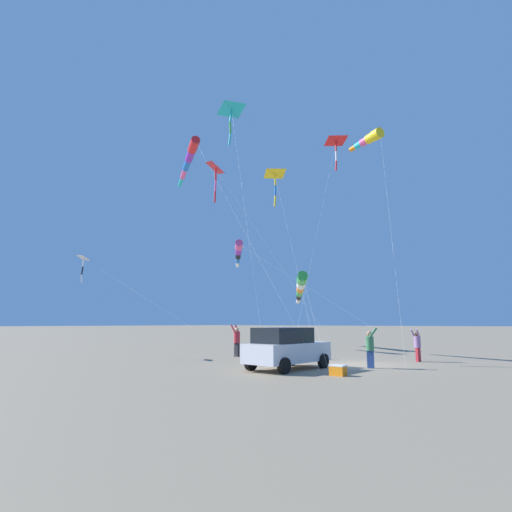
# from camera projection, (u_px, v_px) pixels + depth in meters

# --- Properties ---
(ground_plane) EXTENTS (600.00, 600.00, 0.00)m
(ground_plane) POSITION_uv_depth(u_px,v_px,m) (355.00, 364.00, 20.59)
(ground_plane) COLOR gray
(parked_car) EXTENTS (2.23, 4.38, 1.85)m
(parked_car) POSITION_uv_depth(u_px,v_px,m) (286.00, 348.00, 18.44)
(parked_car) COLOR silver
(parked_car) RESTS_ON ground_plane
(cooler_box) EXTENTS (0.62, 0.42, 0.42)m
(cooler_box) POSITION_uv_depth(u_px,v_px,m) (338.00, 370.00, 16.15)
(cooler_box) COLOR orange
(cooler_box) RESTS_ON ground_plane
(person_adult_flyer) EXTENTS (0.59, 0.47, 1.95)m
(person_adult_flyer) POSITION_uv_depth(u_px,v_px,m) (237.00, 339.00, 25.43)
(person_adult_flyer) COLOR #232328
(person_adult_flyer) RESTS_ON ground_plane
(person_child_green_jacket) EXTENTS (0.64, 0.55, 1.85)m
(person_child_green_jacket) POSITION_uv_depth(u_px,v_px,m) (370.00, 346.00, 18.99)
(person_child_green_jacket) COLOR #335199
(person_child_green_jacket) RESTS_ON ground_plane
(person_child_grey_jacket) EXTENTS (0.46, 0.57, 1.74)m
(person_child_grey_jacket) POSITION_uv_depth(u_px,v_px,m) (417.00, 344.00, 22.16)
(person_child_grey_jacket) COLOR #B72833
(person_child_grey_jacket) RESTS_ON ground_plane
(person_bystander_far) EXTENTS (0.51, 0.46, 1.42)m
(person_bystander_far) POSITION_uv_depth(u_px,v_px,m) (302.00, 345.00, 23.64)
(person_bystander_far) COLOR #8E6B9E
(person_bystander_far) RESTS_ON ground_plane
(kite_windsock_small_distant) EXTENTS (13.44, 17.99, 6.15)m
(kite_windsock_small_distant) POSITION_uv_depth(u_px,v_px,m) (301.00, 286.00, 34.69)
(kite_windsock_small_distant) COLOR green
(kite_windsock_small_distant) RESTS_ON ground_plane
(kite_windsock_striped_overhead) EXTENTS (6.11, 7.67, 15.90)m
(kite_windsock_striped_overhead) POSITION_uv_depth(u_px,v_px,m) (369.00, 139.00, 30.18)
(kite_windsock_striped_overhead) COLOR yellow
(kite_windsock_striped_overhead) RESTS_ON ground_plane
(kite_windsock_checkered_midright) EXTENTS (15.25, 3.29, 8.38)m
(kite_windsock_checkered_midright) POSITION_uv_depth(u_px,v_px,m) (239.00, 252.00, 32.43)
(kite_windsock_checkered_midright) COLOR #EF4C93
(kite_windsock_checkered_midright) RESTS_ON ground_plane
(kite_delta_white_trailing) EXTENTS (11.17, 10.97, 15.42)m
(kite_delta_white_trailing) POSITION_uv_depth(u_px,v_px,m) (275.00, 174.00, 35.87)
(kite_delta_white_trailing) COLOR yellow
(kite_delta_white_trailing) RESTS_ON ground_plane
(kite_delta_magenta_far_left) EXTENTS (7.87, 3.10, 11.67)m
(kite_delta_magenta_far_left) POSITION_uv_depth(u_px,v_px,m) (216.00, 168.00, 24.50)
(kite_delta_magenta_far_left) COLOR red
(kite_delta_magenta_far_left) RESTS_ON ground_plane
(kite_delta_long_streamer_right) EXTENTS (7.64, 5.01, 19.31)m
(kite_delta_long_streamer_right) POSITION_uv_depth(u_px,v_px,m) (232.00, 110.00, 32.51)
(kite_delta_long_streamer_right) COLOR #1EB7C6
(kite_delta_long_streamer_right) RESTS_ON ground_plane
(kite_delta_rainbow_low_near) EXTENTS (2.37, 9.60, 16.90)m
(kite_delta_rainbow_low_near) POSITION_uv_depth(u_px,v_px,m) (336.00, 141.00, 32.90)
(kite_delta_rainbow_low_near) COLOR red
(kite_delta_rainbow_low_near) RESTS_ON ground_plane
(kite_windsock_orange_high_right) EXTENTS (16.11, 5.57, 14.57)m
(kite_windsock_orange_high_right) POSITION_uv_depth(u_px,v_px,m) (189.00, 158.00, 29.62)
(kite_windsock_orange_high_right) COLOR red
(kite_windsock_orange_high_right) RESTS_ON ground_plane
(kite_delta_teal_far_right) EXTENTS (11.86, 3.77, 6.40)m
(kite_delta_teal_far_right) POSITION_uv_depth(u_px,v_px,m) (84.00, 258.00, 25.92)
(kite_delta_teal_far_right) COLOR white
(kite_delta_teal_far_right) RESTS_ON ground_plane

